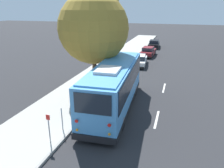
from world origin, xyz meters
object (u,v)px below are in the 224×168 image
Objects in this scene: sign_post_near at (49,128)px; parked_sedan_black at (154,44)px; street_tree at (94,23)px; fire_hydrant at (115,73)px; parked_sedan_maroon at (148,52)px; parked_sedan_white at (139,60)px; sign_post_far at (62,119)px; shuttle_bus at (114,84)px.

parked_sedan_black is at bearing -3.21° from sign_post_near.
sign_post_near is (-7.89, -0.49, -4.68)m from street_tree.
fire_hydrant is at bearing -0.18° from sign_post_near.
parked_sedan_black is 30.62m from sign_post_near.
parked_sedan_maroon is at bearing -4.31° from sign_post_near.
street_tree is at bearing 171.25° from parked_sedan_black.
street_tree reaches higher than sign_post_near.
parked_sedan_white is 11.15m from street_tree.
parked_sedan_white is at bearing 175.57° from parked_sedan_black.
parked_sedan_maroon reaches higher than parked_sedan_white.
parked_sedan_black is 3.39× the size of sign_post_far.
parked_sedan_black is at bearing 3.47° from parked_sedan_maroon.
parked_sedan_white is 5.95m from fire_hydrant.
parked_sedan_black reaches higher than fire_hydrant.
sign_post_far is 1.69× the size of fire_hydrant.
shuttle_bus is 5.98× the size of sign_post_near.
parked_sedan_maroon is 21.98m from sign_post_far.
parked_sedan_maroon is at bearing -8.58° from fire_hydrant.
sign_post_near is 1.98× the size of fire_hydrant.
fire_hydrant is (11.86, -0.04, -0.43)m from sign_post_near.
parked_sedan_white is 0.97× the size of parked_sedan_black.
sign_post_near is at bearing 170.49° from parked_sedan_white.
parked_sedan_white is 17.70m from sign_post_near.
street_tree is (-22.68, 2.21, 5.07)m from parked_sedan_black.
sign_post_near is (-5.14, 1.97, -0.85)m from shuttle_bus.
sign_post_far is at bearing -175.73° from street_tree.
parked_sedan_white reaches higher than fire_hydrant.
parked_sedan_maroon is 7.35m from parked_sedan_black.
sign_post_far reaches higher than fire_hydrant.
parked_sedan_maroon is 23.29m from sign_post_near.
sign_post_near is at bearing 173.60° from parked_sedan_black.
sign_post_near is (-17.64, 1.44, 0.38)m from parked_sedan_white.
parked_sedan_maroon is 2.73× the size of sign_post_near.
sign_post_near reaches higher than parked_sedan_white.
shuttle_bus is 7.10m from fire_hydrant.
shuttle_bus is 5.57m from sign_post_near.
sign_post_far reaches higher than parked_sedan_maroon.
parked_sedan_white is 16.39m from sign_post_far.
parked_sedan_black is at bearing -5.12° from fire_hydrant.
street_tree is at bearing 163.96° from parked_sedan_white.
sign_post_near is at bearing 180.00° from sign_post_far.
parked_sedan_white is at bearing 179.95° from parked_sedan_maroon.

